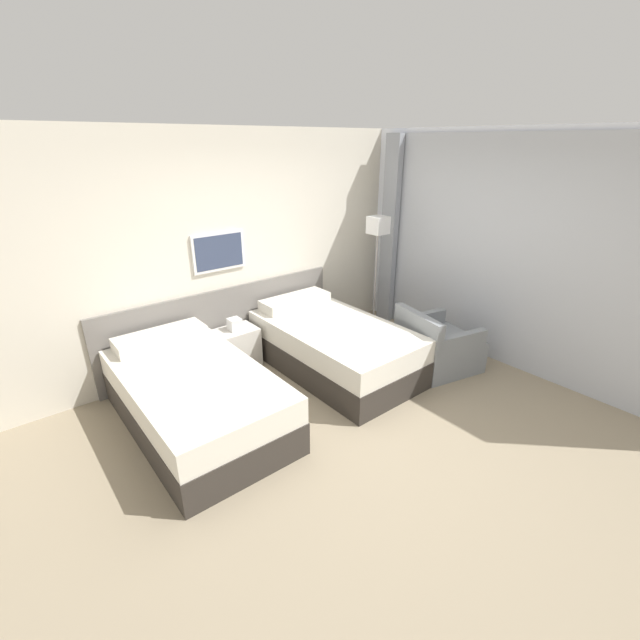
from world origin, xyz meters
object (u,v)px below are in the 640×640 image
(bed_near_window, at_px, (334,346))
(nightstand, at_px, (237,347))
(bed_near_door, at_px, (195,397))
(armchair, at_px, (437,348))
(floor_lamp, at_px, (378,237))

(bed_near_window, height_order, nightstand, bed_near_window)
(bed_near_door, distance_m, armchair, 2.83)
(bed_near_window, distance_m, armchair, 1.24)
(bed_near_door, bearing_deg, bed_near_window, 0.00)
(nightstand, distance_m, armchair, 2.41)
(bed_near_window, bearing_deg, armchair, -37.50)
(nightstand, height_order, floor_lamp, floor_lamp)
(bed_near_window, bearing_deg, bed_near_door, 180.00)
(nightstand, bearing_deg, bed_near_door, -138.04)
(bed_near_window, distance_m, nightstand, 1.18)
(bed_near_door, distance_m, nightstand, 1.18)
(bed_near_window, height_order, armchair, armchair)
(bed_near_window, relative_size, floor_lamp, 1.25)
(armchair, bearing_deg, bed_near_window, 65.60)
(floor_lamp, height_order, armchair, floor_lamp)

